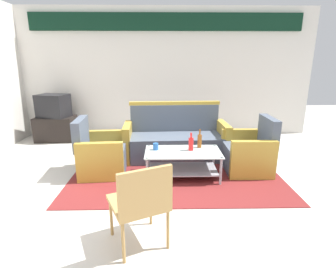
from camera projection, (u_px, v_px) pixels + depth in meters
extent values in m
plane|color=beige|center=(170.00, 198.00, 3.35)|extent=(14.00, 14.00, 0.00)
cube|color=silver|center=(167.00, 73.00, 5.91)|extent=(6.52, 0.12, 2.80)
cube|color=black|center=(167.00, 22.00, 5.53)|extent=(5.76, 0.08, 0.36)
cube|color=maroon|center=(176.00, 172.00, 4.11)|extent=(3.12, 2.14, 0.01)
cube|color=#4C5666|center=(176.00, 146.00, 4.65)|extent=(1.63, 0.77, 0.42)
cube|color=#4C5666|center=(175.00, 118.00, 4.83)|extent=(1.60, 0.21, 0.48)
cube|color=#B79333|center=(223.00, 140.00, 4.67)|extent=(0.15, 0.70, 0.62)
cube|color=#B79333|center=(128.00, 142.00, 4.57)|extent=(0.15, 0.70, 0.62)
cube|color=#B79333|center=(175.00, 103.00, 4.76)|extent=(1.64, 0.17, 0.06)
cube|color=#4C5666|center=(104.00, 160.00, 4.05)|extent=(0.70, 0.64, 0.40)
cube|color=#4C5666|center=(81.00, 134.00, 3.91)|extent=(0.16, 0.61, 0.45)
cube|color=#B79333|center=(106.00, 147.00, 4.34)|extent=(0.67, 0.15, 0.58)
cube|color=#B79333|center=(100.00, 162.00, 3.71)|extent=(0.67, 0.15, 0.58)
cube|color=#4C5666|center=(246.00, 158.00, 4.13)|extent=(0.67, 0.61, 0.40)
cube|color=#4C5666|center=(268.00, 132.00, 4.01)|extent=(0.13, 0.60, 0.45)
cube|color=#B79333|center=(253.00, 160.00, 3.79)|extent=(0.66, 0.11, 0.58)
cube|color=#B79333|center=(241.00, 146.00, 4.42)|extent=(0.66, 0.11, 0.58)
cube|color=silver|center=(183.00, 152.00, 3.83)|extent=(1.10, 0.60, 0.02)
cube|color=#9E9EA5|center=(183.00, 169.00, 3.90)|extent=(1.00, 0.52, 0.02)
cylinder|color=#9E9EA5|center=(149.00, 158.00, 4.12)|extent=(0.04, 0.04, 0.40)
cylinder|color=#9E9EA5|center=(214.00, 158.00, 4.14)|extent=(0.04, 0.04, 0.40)
cylinder|color=#9E9EA5|center=(147.00, 172.00, 3.62)|extent=(0.04, 0.04, 0.40)
cylinder|color=#9E9EA5|center=(221.00, 171.00, 3.64)|extent=(0.04, 0.04, 0.40)
cylinder|color=brown|center=(200.00, 141.00, 3.96)|extent=(0.06, 0.06, 0.20)
cylinder|color=brown|center=(200.00, 132.00, 3.92)|extent=(0.02, 0.02, 0.09)
cylinder|color=red|center=(191.00, 144.00, 3.85)|extent=(0.07, 0.07, 0.19)
cylinder|color=red|center=(191.00, 136.00, 3.81)|extent=(0.03, 0.03, 0.08)
cylinder|color=#2659A5|center=(156.00, 146.00, 3.88)|extent=(0.08, 0.08, 0.10)
cube|color=black|center=(56.00, 129.00, 5.69)|extent=(0.80, 0.50, 0.52)
cube|color=black|center=(53.00, 106.00, 5.55)|extent=(0.69, 0.57, 0.48)
cube|color=black|center=(60.00, 104.00, 5.76)|extent=(0.50, 0.13, 0.36)
cube|color=#AD844C|center=(138.00, 202.00, 2.43)|extent=(0.64, 0.64, 0.04)
cube|color=#AD844C|center=(146.00, 191.00, 2.18)|extent=(0.45, 0.24, 0.40)
cylinder|color=#AD844C|center=(111.00, 216.00, 2.58)|extent=(0.03, 0.03, 0.42)
cylinder|color=#AD844C|center=(151.00, 206.00, 2.76)|extent=(0.03, 0.03, 0.42)
cylinder|color=#AD844C|center=(123.00, 242.00, 2.22)|extent=(0.03, 0.03, 0.42)
cylinder|color=#AD844C|center=(168.00, 229.00, 2.39)|extent=(0.03, 0.03, 0.42)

